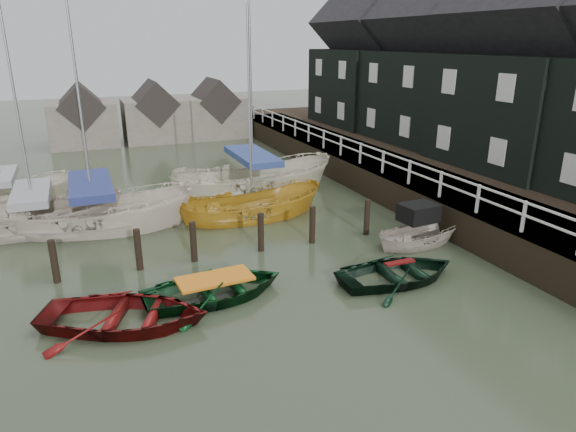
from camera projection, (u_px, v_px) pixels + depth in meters
name	position (u px, v px, depth m)	size (l,w,h in m)	color
ground	(256.00, 293.00, 15.25)	(120.00, 120.00, 0.00)	#2E3924
pier	(365.00, 168.00, 27.15)	(3.04, 32.00, 2.70)	black
land_strip	(448.00, 171.00, 29.35)	(14.00, 38.00, 1.50)	black
quay_houses	(476.00, 69.00, 26.33)	(6.52, 28.14, 10.01)	black
mooring_pilings	(196.00, 247.00, 17.32)	(13.72, 0.22, 1.80)	black
far_sheds	(153.00, 115.00, 37.71)	(14.00, 4.08, 4.39)	#665B51
rowboat_red	(126.00, 325.00, 13.50)	(3.13, 4.38, 0.91)	#5C0D0D
rowboat_green	(216.00, 298.00, 14.97)	(2.97, 4.16, 0.86)	black
rowboat_dkgreen	(398.00, 280.00, 16.03)	(2.83, 3.96, 0.82)	black
motorboat	(419.00, 241.00, 18.86)	(3.77, 1.73, 2.19)	#BAAC9F
sailboat_a	(37.00, 229.00, 20.19)	(6.67, 2.55, 11.55)	beige
sailboat_b	(96.00, 227.00, 20.46)	(8.28, 4.71, 12.33)	silver
sailboat_c	(252.00, 217.00, 21.78)	(6.21, 2.38, 9.63)	#C18D24
sailboat_d	(253.00, 191.00, 25.26)	(8.21, 3.56, 11.77)	beige
sailboat_e	(5.00, 206.00, 23.07)	(6.36, 3.43, 9.55)	beige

